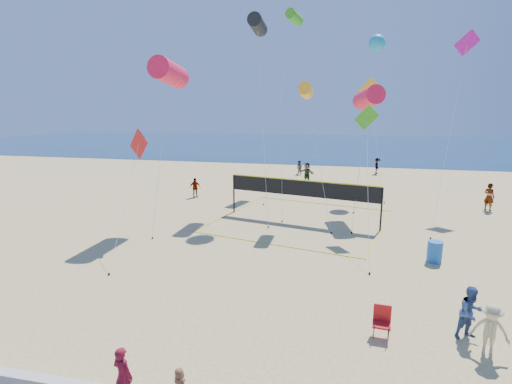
% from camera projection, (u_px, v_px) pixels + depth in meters
% --- Properties ---
extents(ground, '(120.00, 120.00, 0.00)m').
position_uv_depth(ground, '(244.00, 350.00, 11.69)').
color(ground, '#D0BA75').
rests_on(ground, ground).
extents(ocean, '(140.00, 50.00, 0.03)m').
position_uv_depth(ocean, '(330.00, 145.00, 70.80)').
color(ocean, navy).
rests_on(ocean, ground).
extents(woman, '(0.62, 0.49, 1.51)m').
position_uv_depth(woman, '(123.00, 376.00, 9.43)').
color(woman, maroon).
rests_on(woman, ground).
extents(toddler, '(0.45, 0.38, 0.78)m').
position_uv_depth(toddler, '(180.00, 384.00, 8.82)').
color(toddler, brown).
rests_on(toddler, seawall).
extents(bystander_a, '(1.01, 0.92, 1.67)m').
position_uv_depth(bystander_a, '(471.00, 313.00, 12.14)').
color(bystander_a, '#344D83').
rests_on(bystander_a, ground).
extents(bystander_b, '(1.15, 0.86, 1.58)m').
position_uv_depth(bystander_b, '(490.00, 330.00, 11.29)').
color(bystander_b, '#C4B583').
rests_on(bystander_b, ground).
extents(far_person_0, '(0.94, 0.79, 1.51)m').
position_uv_depth(far_person_0, '(195.00, 188.00, 30.86)').
color(far_person_0, gray).
rests_on(far_person_0, ground).
extents(far_person_1, '(1.79, 1.42, 1.90)m').
position_uv_depth(far_person_1, '(307.00, 173.00, 36.26)').
color(far_person_1, gray).
rests_on(far_person_1, ground).
extents(far_person_2, '(0.80, 0.81, 1.89)m').
position_uv_depth(far_person_2, '(489.00, 197.00, 26.95)').
color(far_person_2, gray).
rests_on(far_person_2, ground).
extents(far_person_3, '(0.87, 0.79, 1.45)m').
position_uv_depth(far_person_3, '(300.00, 168.00, 40.75)').
color(far_person_3, gray).
rests_on(far_person_3, ground).
extents(far_person_4, '(0.69, 1.11, 1.65)m').
position_uv_depth(far_person_4, '(377.00, 166.00, 41.28)').
color(far_person_4, gray).
rests_on(far_person_4, ground).
extents(camp_chair, '(0.58, 0.70, 1.10)m').
position_uv_depth(camp_chair, '(382.00, 320.00, 12.28)').
color(camp_chair, red).
rests_on(camp_chair, ground).
extents(trash_barrel, '(0.75, 0.75, 0.98)m').
position_uv_depth(trash_barrel, '(435.00, 252.00, 18.15)').
color(trash_barrel, blue).
rests_on(trash_barrel, ground).
extents(volleyball_net, '(11.53, 11.42, 2.58)m').
position_uv_depth(volleyball_net, '(302.00, 193.00, 24.32)').
color(volleyball_net, black).
rests_on(volleyball_net, ground).
extents(kite_0, '(1.33, 4.99, 9.66)m').
position_uv_depth(kite_0, '(169.00, 73.00, 22.76)').
color(kite_0, '#EE1942').
rests_on(kite_0, ground).
extents(kite_1, '(2.56, 7.56, 13.00)m').
position_uv_depth(kite_1, '(258.00, 25.00, 27.10)').
color(kite_1, black).
rests_on(kite_1, ground).
extents(kite_2, '(2.34, 3.74, 8.35)m').
position_uv_depth(kite_2, '(306.00, 91.00, 23.64)').
color(kite_2, '#FFAD20').
rests_on(kite_2, ground).
extents(kite_3, '(1.93, 5.69, 5.84)m').
position_uv_depth(kite_3, '(138.00, 149.00, 20.78)').
color(kite_3, red).
rests_on(kite_3, ground).
extents(kite_4, '(1.33, 6.96, 7.04)m').
position_uv_depth(kite_4, '(367.00, 126.00, 21.55)').
color(kite_4, green).
rests_on(kite_4, ground).
extents(kite_5, '(3.87, 8.91, 11.94)m').
position_uv_depth(kite_5, '(465.00, 53.00, 26.30)').
color(kite_5, '#C717A2').
rests_on(kite_5, ground).
extents(kite_7, '(1.99, 8.05, 12.31)m').
position_uv_depth(kite_7, '(377.00, 43.00, 30.61)').
color(kite_7, '#1B99D3').
rests_on(kite_7, ground).
extents(kite_8, '(1.56, 9.82, 14.82)m').
position_uv_depth(kite_8, '(294.00, 17.00, 33.57)').
color(kite_8, green).
rests_on(kite_8, ground).
extents(kite_9, '(2.16, 6.57, 9.26)m').
position_uv_depth(kite_9, '(370.00, 93.00, 33.30)').
color(kite_9, '#FFAD20').
rests_on(kite_9, ground).
extents(kite_10, '(1.97, 6.85, 8.26)m').
position_uv_depth(kite_10, '(368.00, 98.00, 25.51)').
color(kite_10, '#EE1942').
rests_on(kite_10, ground).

